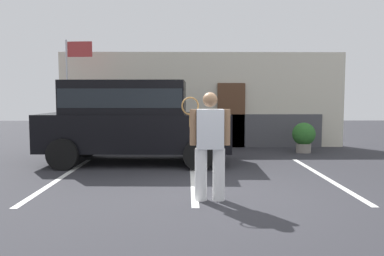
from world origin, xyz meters
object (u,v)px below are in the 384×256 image
parked_suv (133,117)px  flag_pole (73,75)px  tennis_player_man (210,144)px  potted_plant_by_porch (304,136)px

parked_suv → flag_pole: flag_pole is taller
tennis_player_man → flag_pole: flag_pole is taller
parked_suv → potted_plant_by_porch: 5.17m
potted_plant_by_porch → parked_suv: bearing=-160.4°
tennis_player_man → flag_pole: bearing=-54.9°
tennis_player_man → potted_plant_by_porch: bearing=-120.2°
potted_plant_by_porch → flag_pole: 7.11m
parked_suv → potted_plant_by_porch: size_ratio=5.20×
parked_suv → tennis_player_man: parked_suv is taller
parked_suv → potted_plant_by_porch: bearing=21.1°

